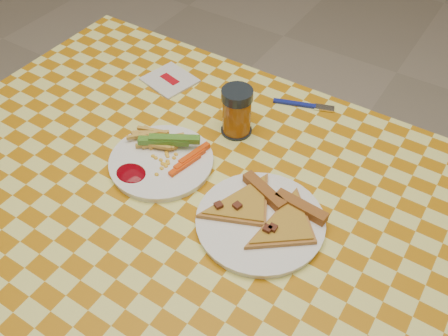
{
  "coord_description": "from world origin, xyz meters",
  "views": [
    {
      "loc": [
        0.41,
        -0.54,
        1.52
      ],
      "look_at": [
        0.02,
        0.07,
        0.78
      ],
      "focal_mm": 40.0,
      "sensor_mm": 36.0,
      "label": 1
    }
  ],
  "objects_px": {
    "drink_glass": "(237,112)",
    "plate_left": "(161,162)",
    "table": "(198,214)",
    "plate_right": "(260,222)"
  },
  "relations": [
    {
      "from": "drink_glass",
      "to": "plate_left",
      "type": "bearing_deg",
      "value": -113.78
    },
    {
      "from": "plate_left",
      "to": "drink_glass",
      "type": "height_order",
      "value": "drink_glass"
    },
    {
      "from": "table",
      "to": "plate_right",
      "type": "distance_m",
      "value": 0.17
    },
    {
      "from": "table",
      "to": "plate_left",
      "type": "distance_m",
      "value": 0.14
    },
    {
      "from": "table",
      "to": "plate_left",
      "type": "relative_size",
      "value": 5.85
    },
    {
      "from": "plate_right",
      "to": "drink_glass",
      "type": "height_order",
      "value": "drink_glass"
    },
    {
      "from": "table",
      "to": "plate_left",
      "type": "bearing_deg",
      "value": 168.11
    },
    {
      "from": "table",
      "to": "plate_right",
      "type": "relative_size",
      "value": 5.26
    },
    {
      "from": "plate_left",
      "to": "plate_right",
      "type": "relative_size",
      "value": 0.9
    },
    {
      "from": "plate_left",
      "to": "drink_glass",
      "type": "xyz_separation_m",
      "value": [
        0.08,
        0.18,
        0.05
      ]
    }
  ]
}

